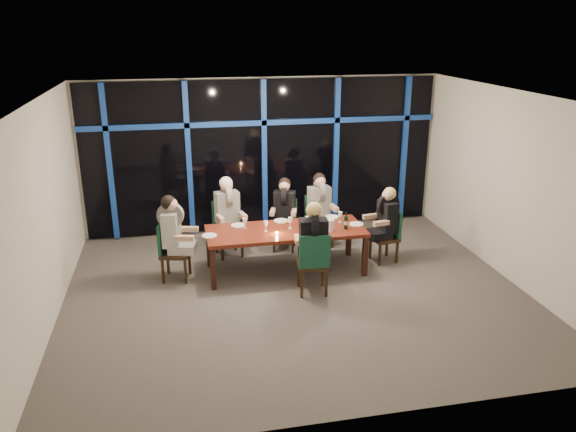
{
  "coord_description": "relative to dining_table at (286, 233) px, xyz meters",
  "views": [
    {
      "loc": [
        -1.71,
        -7.67,
        3.99
      ],
      "look_at": [
        0.0,
        0.6,
        1.05
      ],
      "focal_mm": 35.0,
      "sensor_mm": 36.0,
      "label": 1
    }
  ],
  "objects": [
    {
      "name": "diner_far_mid",
      "position": [
        0.17,
        0.95,
        0.2
      ],
      "size": [
        0.54,
        0.62,
        0.9
      ],
      "rotation": [
        0.0,
        0.0,
        -0.31
      ],
      "color": "black",
      "rests_on": "ground"
    },
    {
      "name": "wine_glass_a",
      "position": [
        -0.33,
        -0.02,
        0.19
      ],
      "size": [
        0.07,
        0.07,
        0.17
      ],
      "color": "silver",
      "rests_on": "dining_table"
    },
    {
      "name": "water_pitcher",
      "position": [
        0.7,
        -0.23,
        0.17
      ],
      "size": [
        0.12,
        0.11,
        0.19
      ],
      "rotation": [
        0.0,
        0.0,
        0.07
      ],
      "color": "silver",
      "rests_on": "dining_table"
    },
    {
      "name": "plate_end_right",
      "position": [
        1.21,
        -0.01,
        0.08
      ],
      "size": [
        0.24,
        0.24,
        0.01
      ],
      "primitive_type": "cylinder",
      "color": "white",
      "rests_on": "dining_table"
    },
    {
      "name": "chair_end_left",
      "position": [
        -1.88,
        0.09,
        -0.14
      ],
      "size": [
        0.54,
        0.54,
        0.97
      ],
      "rotation": [
        0.0,
        0.0,
        1.35
      ],
      "color": "black",
      "rests_on": "ground"
    },
    {
      "name": "chair_far_right",
      "position": [
        0.83,
        1.06,
        -0.15
      ],
      "size": [
        0.49,
        0.49,
        0.95
      ],
      "rotation": [
        0.0,
        0.0,
        0.12
      ],
      "color": "black",
      "rests_on": "ground"
    },
    {
      "name": "diner_end_left",
      "position": [
        -1.8,
        0.07,
        0.25
      ],
      "size": [
        0.65,
        0.54,
        0.95
      ],
      "rotation": [
        0.0,
        0.0,
        1.35
      ],
      "color": "black",
      "rests_on": "ground"
    },
    {
      "name": "wine_glass_d",
      "position": [
        -0.65,
        0.18,
        0.19
      ],
      "size": [
        0.07,
        0.07,
        0.17
      ],
      "color": "silver",
      "rests_on": "dining_table"
    },
    {
      "name": "chair_near_mid",
      "position": [
        0.25,
        -0.92,
        -0.12
      ],
      "size": [
        0.51,
        0.51,
        1.01
      ],
      "rotation": [
        0.0,
        0.0,
        3.04
      ],
      "color": "black",
      "rests_on": "ground"
    },
    {
      "name": "room",
      "position": [
        0.0,
        -0.8,
        1.34
      ],
      "size": [
        7.04,
        7.0,
        3.02
      ],
      "color": "#5C5651",
      "rests_on": "ground"
    },
    {
      "name": "diner_near_mid",
      "position": [
        0.25,
        -0.84,
        0.28
      ],
      "size": [
        0.53,
        0.65,
        0.98
      ],
      "rotation": [
        0.0,
        0.0,
        3.04
      ],
      "color": "black",
      "rests_on": "ground"
    },
    {
      "name": "wine_glass_c",
      "position": [
        0.37,
        0.02,
        0.21
      ],
      "size": [
        0.07,
        0.07,
        0.19
      ],
      "color": "silver",
      "rests_on": "dining_table"
    },
    {
      "name": "tea_light",
      "position": [
        -0.18,
        -0.18,
        0.08
      ],
      "size": [
        0.05,
        0.05,
        0.03
      ],
      "primitive_type": "cylinder",
      "color": "#FC9B4B",
      "rests_on": "dining_table"
    },
    {
      "name": "wine_glass_e",
      "position": [
        0.98,
        0.16,
        0.2
      ],
      "size": [
        0.07,
        0.07,
        0.18
      ],
      "color": "white",
      "rests_on": "dining_table"
    },
    {
      "name": "diner_far_left",
      "position": [
        -0.86,
        0.88,
        0.26
      ],
      "size": [
        0.54,
        0.65,
        0.96
      ],
      "rotation": [
        0.0,
        0.0,
        0.2
      ],
      "color": "black",
      "rests_on": "ground"
    },
    {
      "name": "chair_far_mid",
      "position": [
        0.19,
        1.02,
        -0.17
      ],
      "size": [
        0.53,
        0.53,
        0.92
      ],
      "rotation": [
        0.0,
        0.0,
        -0.31
      ],
      "color": "black",
      "rests_on": "ground"
    },
    {
      "name": "diner_end_right",
      "position": [
        1.77,
        0.08,
        0.19
      ],
      "size": [
        0.6,
        0.49,
        0.89
      ],
      "rotation": [
        0.0,
        0.0,
        4.87
      ],
      "color": "black",
      "rests_on": "ground"
    },
    {
      "name": "plate_far_right",
      "position": [
        0.91,
        0.42,
        0.08
      ],
      "size": [
        0.24,
        0.24,
        0.01
      ],
      "primitive_type": "cylinder",
      "color": "white",
      "rests_on": "dining_table"
    },
    {
      "name": "wine_bottle",
      "position": [
        0.98,
        -0.18,
        0.18
      ],
      "size": [
        0.07,
        0.07,
        0.29
      ],
      "rotation": [
        0.0,
        0.0,
        -0.4
      ],
      "color": "black",
      "rests_on": "dining_table"
    },
    {
      "name": "wine_glass_b",
      "position": [
        0.08,
        0.03,
        0.21
      ],
      "size": [
        0.07,
        0.07,
        0.19
      ],
      "color": "silver",
      "rests_on": "dining_table"
    },
    {
      "name": "dining_table",
      "position": [
        0.0,
        0.0,
        0.0
      ],
      "size": [
        2.6,
        1.0,
        0.75
      ],
      "color": "maroon",
      "rests_on": "ground"
    },
    {
      "name": "diner_far_right",
      "position": [
        0.84,
        0.98,
        0.23
      ],
      "size": [
        0.5,
        0.62,
        0.93
      ],
      "rotation": [
        0.0,
        0.0,
        0.12
      ],
      "color": "black",
      "rests_on": "ground"
    },
    {
      "name": "chair_end_right",
      "position": [
        1.84,
        0.09,
        -0.17
      ],
      "size": [
        0.48,
        0.48,
        0.91
      ],
      "rotation": [
        0.0,
        0.0,
        4.87
      ],
      "color": "black",
      "rests_on": "ground"
    },
    {
      "name": "chair_far_left",
      "position": [
        -0.87,
        0.96,
        -0.13
      ],
      "size": [
        0.54,
        0.54,
        0.98
      ],
      "rotation": [
        0.0,
        0.0,
        0.2
      ],
      "color": "black",
      "rests_on": "ground"
    },
    {
      "name": "plate_near_mid",
      "position": [
        0.31,
        -0.28,
        0.08
      ],
      "size": [
        0.24,
        0.24,
        0.01
      ],
      "primitive_type": "cylinder",
      "color": "white",
      "rests_on": "dining_table"
    },
    {
      "name": "plate_far_mid",
      "position": [
        0.0,
        0.41,
        0.08
      ],
      "size": [
        0.24,
        0.24,
        0.01
      ],
      "primitive_type": "cylinder",
      "color": "white",
      "rests_on": "dining_table"
    },
    {
      "name": "window_wall",
      "position": [
        0.01,
        2.13,
        0.87
      ],
      "size": [
        6.86,
        0.43,
        2.94
      ],
      "color": "black",
      "rests_on": "ground"
    },
    {
      "name": "plate_far_left",
      "position": [
        -0.74,
        0.33,
        0.08
      ],
      "size": [
        0.24,
        0.24,
        0.01
      ],
      "primitive_type": "cylinder",
      "color": "white",
      "rests_on": "dining_table"
    },
    {
      "name": "plate_end_left",
      "position": [
        -1.25,
        -0.06,
        0.08
      ],
      "size": [
        0.24,
        0.24,
        0.01
      ],
      "primitive_type": "cylinder",
      "color": "white",
      "rests_on": "dining_table"
    }
  ]
}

